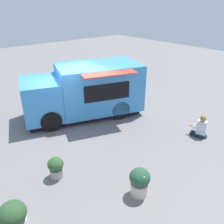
{
  "coord_description": "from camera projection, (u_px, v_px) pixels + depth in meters",
  "views": [
    {
      "loc": [
        7.78,
        -4.66,
        4.82
      ],
      "look_at": [
        1.96,
        0.23,
        1.17
      ],
      "focal_mm": 37.6,
      "sensor_mm": 36.0,
      "label": 1
    }
  ],
  "objects": [
    {
      "name": "planter_flowering_near",
      "position": [
        140.0,
        181.0,
        6.25
      ],
      "size": [
        0.56,
        0.56,
        0.83
      ],
      "color": "beige",
      "rests_on": "ground_plane"
    },
    {
      "name": "planter_flowering_side",
      "position": [
        13.0,
        217.0,
        5.24
      ],
      "size": [
        0.63,
        0.63,
        0.81
      ],
      "color": "silver",
      "rests_on": "ground_plane"
    },
    {
      "name": "food_truck",
      "position": [
        85.0,
        92.0,
        10.45
      ],
      "size": [
        3.99,
        5.53,
        2.29
      ],
      "color": "#4192DC",
      "rests_on": "ground_plane"
    },
    {
      "name": "ground_plane",
      "position": [
        79.0,
        123.0,
        10.16
      ],
      "size": [
        40.0,
        40.0,
        0.0
      ],
      "primitive_type": "plane",
      "color": "slate"
    },
    {
      "name": "planter_flowering_far",
      "position": [
        56.0,
        167.0,
        6.91
      ],
      "size": [
        0.47,
        0.47,
        0.67
      ],
      "color": "#A49895",
      "rests_on": "ground_plane"
    },
    {
      "name": "person_customer",
      "position": [
        201.0,
        128.0,
        9.02
      ],
      "size": [
        0.77,
        0.58,
        0.9
      ],
      "color": "#12292C",
      "rests_on": "ground_plane"
    },
    {
      "name": "trash_bin",
      "position": [
        94.0,
        77.0,
        14.63
      ],
      "size": [
        0.55,
        0.55,
        0.86
      ],
      "color": "#57584D",
      "rests_on": "ground_plane"
    }
  ]
}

